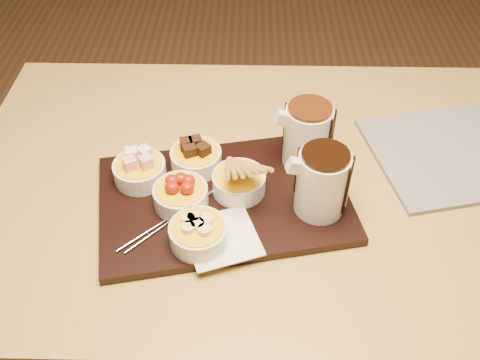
{
  "coord_description": "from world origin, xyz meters",
  "views": [
    {
      "loc": [
        -0.03,
        -0.77,
        1.49
      ],
      "look_at": [
        -0.04,
        -0.08,
        0.81
      ],
      "focal_mm": 40.0,
      "sensor_mm": 36.0,
      "label": 1
    }
  ],
  "objects_px": {
    "dining_table": "(261,208)",
    "pitcher_dark_chocolate": "(322,183)",
    "serving_board": "(224,199)",
    "bowl_strawberries": "(181,196)",
    "pitcher_milk_chocolate": "(307,136)",
    "newspaper": "(460,152)"
  },
  "relations": [
    {
      "from": "bowl_strawberries",
      "to": "pitcher_dark_chocolate",
      "type": "distance_m",
      "value": 0.25
    },
    {
      "from": "dining_table",
      "to": "bowl_strawberries",
      "type": "distance_m",
      "value": 0.23
    },
    {
      "from": "bowl_strawberries",
      "to": "pitcher_milk_chocolate",
      "type": "xyz_separation_m",
      "value": [
        0.23,
        0.13,
        0.04
      ]
    },
    {
      "from": "serving_board",
      "to": "newspaper",
      "type": "distance_m",
      "value": 0.51
    },
    {
      "from": "serving_board",
      "to": "pitcher_milk_chocolate",
      "type": "height_order",
      "value": "pitcher_milk_chocolate"
    },
    {
      "from": "pitcher_dark_chocolate",
      "to": "newspaper",
      "type": "relative_size",
      "value": 0.35
    },
    {
      "from": "pitcher_dark_chocolate",
      "to": "newspaper",
      "type": "height_order",
      "value": "pitcher_dark_chocolate"
    },
    {
      "from": "dining_table",
      "to": "serving_board",
      "type": "distance_m",
      "value": 0.15
    },
    {
      "from": "bowl_strawberries",
      "to": "pitcher_dark_chocolate",
      "type": "height_order",
      "value": "pitcher_dark_chocolate"
    },
    {
      "from": "dining_table",
      "to": "pitcher_dark_chocolate",
      "type": "distance_m",
      "value": 0.23
    },
    {
      "from": "newspaper",
      "to": "pitcher_dark_chocolate",
      "type": "bearing_deg",
      "value": -163.6
    },
    {
      "from": "bowl_strawberries",
      "to": "newspaper",
      "type": "relative_size",
      "value": 0.28
    },
    {
      "from": "bowl_strawberries",
      "to": "pitcher_milk_chocolate",
      "type": "bearing_deg",
      "value": 28.11
    },
    {
      "from": "newspaper",
      "to": "dining_table",
      "type": "bearing_deg",
      "value": 176.8
    },
    {
      "from": "pitcher_milk_chocolate",
      "to": "serving_board",
      "type": "bearing_deg",
      "value": -158.2
    },
    {
      "from": "bowl_strawberries",
      "to": "dining_table",
      "type": "bearing_deg",
      "value": 33.65
    },
    {
      "from": "serving_board",
      "to": "pitcher_milk_chocolate",
      "type": "distance_m",
      "value": 0.2
    },
    {
      "from": "pitcher_milk_chocolate",
      "to": "dining_table",
      "type": "bearing_deg",
      "value": -174.87
    },
    {
      "from": "bowl_strawberries",
      "to": "newspaper",
      "type": "xyz_separation_m",
      "value": [
        0.56,
        0.17,
        -0.03
      ]
    },
    {
      "from": "serving_board",
      "to": "bowl_strawberries",
      "type": "height_order",
      "value": "bowl_strawberries"
    },
    {
      "from": "bowl_strawberries",
      "to": "newspaper",
      "type": "height_order",
      "value": "bowl_strawberries"
    },
    {
      "from": "pitcher_dark_chocolate",
      "to": "newspaper",
      "type": "bearing_deg",
      "value": 17.61
    }
  ]
}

